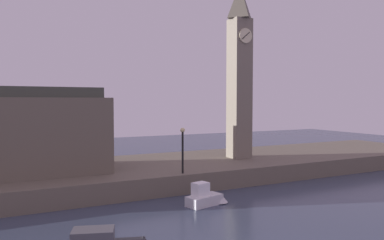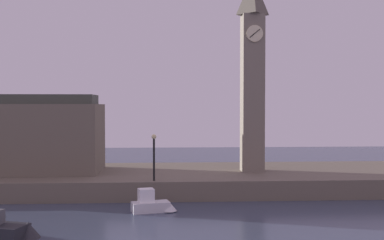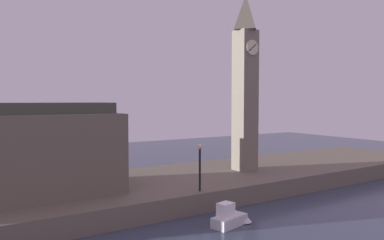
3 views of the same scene
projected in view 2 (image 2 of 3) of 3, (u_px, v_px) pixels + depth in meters
far_embankment at (130, 180)px, 40.26m from camera, size 70.00×12.00×1.50m
clock_tower at (252, 70)px, 40.01m from camera, size 2.02×2.08×16.76m
streetlamp at (154, 151)px, 35.01m from camera, size 0.36×0.36×3.50m
boat_ferry_white at (153, 204)px, 31.37m from camera, size 3.23×1.72×1.57m
boat_barge_dark at (0, 228)px, 25.02m from camera, size 4.62×2.57×1.57m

